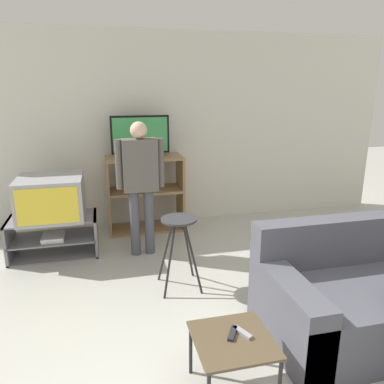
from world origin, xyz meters
TOP-DOWN VIEW (x-y plane):
  - wall_back at (0.00, 3.82)m, footprint 6.40×0.06m
  - tv_stand at (-1.53, 2.97)m, footprint 0.97×0.50m
  - television_main at (-1.51, 2.96)m, footprint 0.70×0.66m
  - media_shelf at (-0.40, 3.52)m, footprint 0.99×0.47m
  - television_flat at (-0.44, 3.54)m, footprint 0.75×0.20m
  - folding_stool at (-0.27, 1.91)m, footprint 0.38×0.38m
  - snack_table at (-0.22, 0.55)m, footprint 0.48×0.48m
  - remote_control_black at (-0.21, 0.59)m, footprint 0.10×0.14m
  - remote_control_white at (-0.14, 0.58)m, footprint 0.09×0.15m
  - couch at (1.18, 0.90)m, footprint 1.95×0.93m
  - person_standing_adult at (-0.53, 2.75)m, footprint 0.53×0.20m

SIDE VIEW (x-z plane):
  - tv_stand at x=-1.53m, z-range 0.00..0.45m
  - couch at x=1.18m, z-range -0.13..0.72m
  - snack_table at x=-0.22m, z-range 0.15..0.55m
  - remote_control_black at x=-0.21m, z-range 0.39..0.41m
  - remote_control_white at x=-0.14m, z-range 0.39..0.41m
  - media_shelf at x=-0.40m, z-range 0.01..1.02m
  - folding_stool at x=-0.27m, z-range 0.21..0.92m
  - television_main at x=-1.51m, z-range 0.45..0.92m
  - person_standing_adult at x=-0.53m, z-range 0.16..1.68m
  - television_flat at x=-0.44m, z-range 0.99..1.52m
  - wall_back at x=0.00m, z-range 0.00..2.60m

